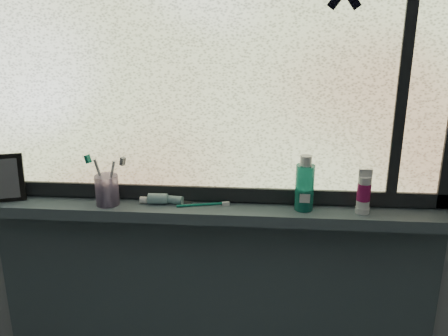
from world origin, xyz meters
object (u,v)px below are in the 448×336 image
at_px(vanity_mirror, 4,178).
at_px(mouthwash_bottle, 305,183).
at_px(toothbrush_cup, 107,190).
at_px(cream_tube, 364,190).

distance_m(vanity_mirror, mouthwash_bottle, 1.03).
bearing_deg(toothbrush_cup, vanity_mirror, 179.01).
xyz_separation_m(vanity_mirror, toothbrush_cup, (0.36, -0.01, -0.03)).
bearing_deg(vanity_mirror, toothbrush_cup, -18.45).
xyz_separation_m(mouthwash_bottle, cream_tube, (0.19, -0.01, -0.01)).
height_order(toothbrush_cup, cream_tube, cream_tube).
height_order(toothbrush_cup, mouthwash_bottle, mouthwash_bottle).
distance_m(vanity_mirror, toothbrush_cup, 0.37).
relative_size(vanity_mirror, toothbrush_cup, 1.59).
distance_m(vanity_mirror, cream_tube, 1.22).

